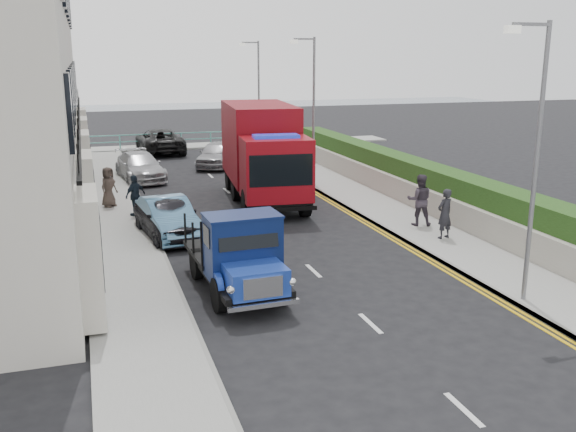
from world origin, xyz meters
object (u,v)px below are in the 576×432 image
(bedford_lorry, at_px, (241,260))
(parked_car_front, at_px, (168,216))
(lamp_far, at_px, (257,91))
(lamp_mid, at_px, (311,103))
(red_lorry, at_px, (262,151))
(lamp_near, at_px, (533,149))
(pedestrian_east_near, at_px, (445,214))

(bedford_lorry, distance_m, parked_car_front, 6.48)
(parked_car_front, bearing_deg, lamp_far, 57.61)
(lamp_mid, relative_size, red_lorry, 0.87)
(lamp_far, distance_m, parked_car_front, 18.98)
(lamp_near, relative_size, red_lorry, 0.87)
(lamp_near, distance_m, bedford_lorry, 7.77)
(lamp_near, distance_m, lamp_far, 26.00)
(lamp_far, bearing_deg, pedestrian_east_near, -86.90)
(lamp_near, height_order, bedford_lorry, lamp_near)
(bedford_lorry, bearing_deg, red_lorry, 69.39)
(bedford_lorry, xyz_separation_m, pedestrian_east_near, (7.79, 2.94, -0.06))
(red_lorry, bearing_deg, lamp_mid, 44.32)
(lamp_mid, xyz_separation_m, parked_car_front, (-7.78, -7.00, -3.26))
(lamp_far, xyz_separation_m, red_lorry, (-3.10, -12.46, -1.80))
(lamp_near, relative_size, pedestrian_east_near, 4.07)
(parked_car_front, bearing_deg, bedford_lorry, -88.11)
(bedford_lorry, distance_m, pedestrian_east_near, 8.33)
(lamp_near, distance_m, pedestrian_east_near, 6.42)
(pedestrian_east_near, bearing_deg, bedford_lorry, 4.03)
(lamp_mid, bearing_deg, bedford_lorry, -116.55)
(lamp_near, bearing_deg, red_lorry, 102.88)
(lamp_far, height_order, pedestrian_east_near, lamp_far)
(lamp_near, xyz_separation_m, lamp_far, (0.00, 26.00, 0.00))
(lamp_far, height_order, bedford_lorry, lamp_far)
(pedestrian_east_near, bearing_deg, lamp_near, 62.10)
(parked_car_front, relative_size, pedestrian_east_near, 2.50)
(red_lorry, xyz_separation_m, pedestrian_east_near, (4.20, -7.98, -1.21))
(lamp_far, xyz_separation_m, pedestrian_east_near, (1.11, -20.44, -3.02))
(lamp_mid, bearing_deg, pedestrian_east_near, -83.95)
(red_lorry, xyz_separation_m, parked_car_front, (-4.68, -4.54, -1.46))
(lamp_mid, distance_m, bedford_lorry, 15.25)
(lamp_near, bearing_deg, parked_car_front, 130.83)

